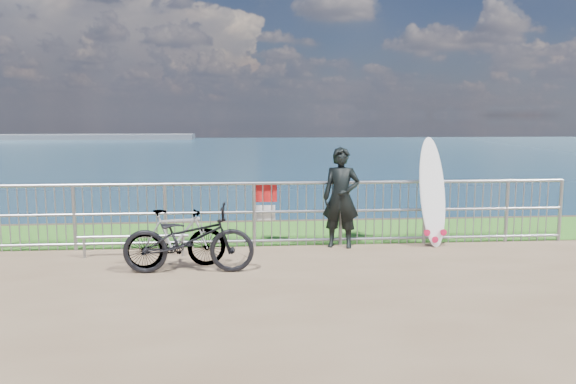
{
  "coord_description": "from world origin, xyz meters",
  "views": [
    {
      "loc": [
        -0.73,
        -7.89,
        2.25
      ],
      "look_at": [
        0.05,
        1.2,
        1.0
      ],
      "focal_mm": 35.0,
      "sensor_mm": 36.0,
      "label": 1
    }
  ],
  "objects": [
    {
      "name": "seascape",
      "position": [
        -43.75,
        147.49,
        -4.03
      ],
      "size": [
        260.0,
        260.0,
        5.0
      ],
      "color": "brown",
      "rests_on": "ground"
    },
    {
      "name": "bike_rack",
      "position": [
        -2.44,
        1.03,
        0.3
      ],
      "size": [
        1.74,
        0.05,
        0.36
      ],
      "color": "#909398",
      "rests_on": "ground"
    },
    {
      "name": "surfer",
      "position": [
        0.98,
        1.45,
        0.86
      ],
      "size": [
        0.71,
        0.57,
        1.72
      ],
      "primitive_type": "imported",
      "rotation": [
        0.0,
        0.0,
        -0.28
      ],
      "color": "black",
      "rests_on": "ground"
    },
    {
      "name": "bicycle_far",
      "position": [
        -1.69,
        0.33,
        0.44
      ],
      "size": [
        1.53,
        0.69,
        0.89
      ],
      "primitive_type": "imported",
      "rotation": [
        0.0,
        0.0,
        1.76
      ],
      "color": "black",
      "rests_on": "ground"
    },
    {
      "name": "grass_strip",
      "position": [
        0.0,
        2.7,
        0.01
      ],
      "size": [
        120.0,
        120.0,
        0.0
      ],
      "primitive_type": "plane",
      "color": "#2F7520",
      "rests_on": "ground"
    },
    {
      "name": "railing",
      "position": [
        0.01,
        1.6,
        0.58
      ],
      "size": [
        10.06,
        0.1,
        1.13
      ],
      "color": "#909398",
      "rests_on": "ground"
    },
    {
      "name": "surfboard",
      "position": [
        2.58,
        1.44,
        0.87
      ],
      "size": [
        0.58,
        0.54,
        1.89
      ],
      "color": "white",
      "rests_on": "ground"
    },
    {
      "name": "bicycle_near",
      "position": [
        -1.48,
        0.07,
        0.49
      ],
      "size": [
        1.89,
        0.71,
        0.98
      ],
      "primitive_type": "imported",
      "rotation": [
        0.0,
        0.0,
        1.54
      ],
      "color": "black",
      "rests_on": "ground"
    }
  ]
}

